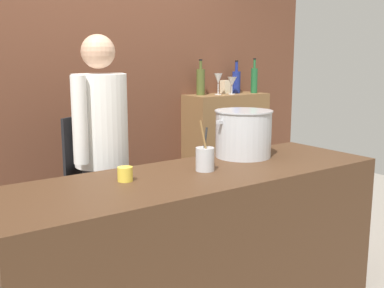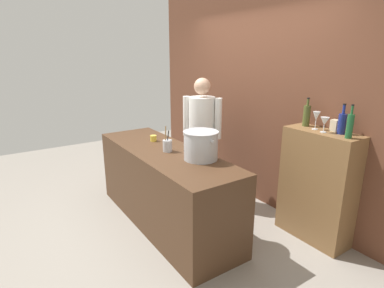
{
  "view_description": "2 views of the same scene",
  "coord_description": "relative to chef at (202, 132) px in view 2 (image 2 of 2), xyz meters",
  "views": [
    {
      "loc": [
        -1.43,
        -1.96,
        1.52
      ],
      "look_at": [
        0.23,
        0.38,
        0.98
      ],
      "focal_mm": 42.78,
      "sensor_mm": 36.0,
      "label": 1
    },
    {
      "loc": [
        2.95,
        -1.58,
        1.95
      ],
      "look_at": [
        0.13,
        0.3,
        0.96
      ],
      "focal_mm": 28.88,
      "sensor_mm": 36.0,
      "label": 2
    }
  ],
  "objects": [
    {
      "name": "prep_counter",
      "position": [
        0.25,
        -0.71,
        -0.51
      ],
      "size": [
        2.23,
        0.7,
        0.9
      ],
      "primitive_type": "cube",
      "color": "#472D1C",
      "rests_on": "ground_plane"
    },
    {
      "name": "utensil_crock",
      "position": [
        0.31,
        -0.69,
        0.0
      ],
      "size": [
        0.1,
        0.1,
        0.28
      ],
      "color": "#B7BABF",
      "rests_on": "prep_counter"
    },
    {
      "name": "butter_jar",
      "position": [
        -0.15,
        -0.63,
        -0.03
      ],
      "size": [
        0.08,
        0.08,
        0.07
      ],
      "primitive_type": "cylinder",
      "color": "yellow",
      "rests_on": "prep_counter"
    },
    {
      "name": "chef",
      "position": [
        0.0,
        0.0,
        0.0
      ],
      "size": [
        0.46,
        0.41,
        1.66
      ],
      "rotation": [
        0.0,
        0.0,
        3.72
      ],
      "color": "black",
      "rests_on": "ground_plane"
    },
    {
      "name": "bar_cabinet",
      "position": [
        1.43,
        0.48,
        -0.36
      ],
      "size": [
        0.76,
        0.32,
        1.2
      ],
      "primitive_type": "cube",
      "color": "brown",
      "rests_on": "ground_plane"
    },
    {
      "name": "ground_plane",
      "position": [
        0.25,
        -0.71,
        -0.96
      ],
      "size": [
        8.0,
        8.0,
        0.0
      ],
      "primitive_type": "plane",
      "color": "gray"
    },
    {
      "name": "wine_bottle_olive",
      "position": [
        1.18,
        0.53,
        0.35
      ],
      "size": [
        0.07,
        0.07,
        0.3
      ],
      "color": "#475123",
      "rests_on": "bar_cabinet"
    },
    {
      "name": "wine_glass_wide",
      "position": [
        1.45,
        0.44,
        0.34
      ],
      "size": [
        0.08,
        0.08,
        0.15
      ],
      "color": "silver",
      "rests_on": "bar_cabinet"
    },
    {
      "name": "spice_tin_cream",
      "position": [
        1.49,
        0.57,
        0.29
      ],
      "size": [
        0.07,
        0.07,
        0.12
      ],
      "primitive_type": "cube",
      "color": "beige",
      "rests_on": "bar_cabinet"
    },
    {
      "name": "stockpot_large",
      "position": [
        0.73,
        -0.53,
        0.08
      ],
      "size": [
        0.42,
        0.36,
        0.3
      ],
      "color": "#B7BABF",
      "rests_on": "prep_counter"
    },
    {
      "name": "wine_bottle_cobalt",
      "position": [
        1.58,
        0.53,
        0.34
      ],
      "size": [
        0.08,
        0.08,
        0.29
      ],
      "color": "navy",
      "rests_on": "bar_cabinet"
    },
    {
      "name": "brick_back_panel",
      "position": [
        0.25,
        0.69,
        0.54
      ],
      "size": [
        4.4,
        0.1,
        3.0
      ],
      "primitive_type": "cube",
      "color": "brown",
      "rests_on": "ground_plane"
    },
    {
      "name": "wine_glass_tall",
      "position": [
        1.33,
        0.48,
        0.37
      ],
      "size": [
        0.07,
        0.07,
        0.19
      ],
      "color": "silver",
      "rests_on": "bar_cabinet"
    },
    {
      "name": "wine_bottle_green",
      "position": [
        1.71,
        0.43,
        0.36
      ],
      "size": [
        0.06,
        0.06,
        0.31
      ],
      "color": "#1E592D",
      "rests_on": "bar_cabinet"
    }
  ]
}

